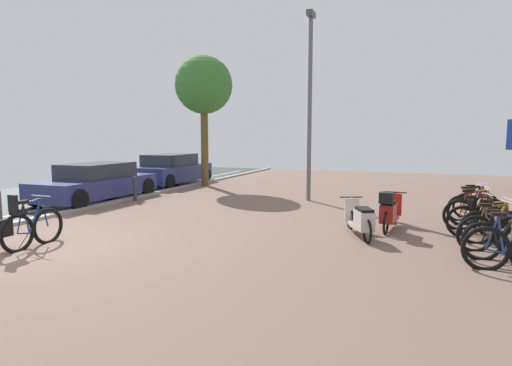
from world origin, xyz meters
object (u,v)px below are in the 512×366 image
object	(u,v)px
bicycle_rack_05	(475,215)
parked_car_far	(172,170)
bicycle_rack_04	(477,221)
bicycle_rack_08	(475,205)
scooter_mid	(360,220)
parked_car_near	(96,183)
lamp_post	(310,98)
bicycle_rack_01	(502,241)
bicycle_rack_07	(471,208)
bicycle_rack_02	(493,233)
bicycle_foreground	(29,227)
bicycle_rack_03	(494,227)
scooter_near	(389,211)
street_tree	(204,86)
bicycle_rack_00	(510,249)
bicycle_rack_06	(477,211)
bollard_far	(135,189)

from	to	relation	value
bicycle_rack_05	parked_car_far	world-z (taller)	parked_car_far
bicycle_rack_04	parked_car_far	size ratio (longest dim) A/B	0.31
bicycle_rack_08	scooter_mid	xyz separation A→B (m)	(-2.59, -3.46, 0.04)
parked_car_near	lamp_post	xyz separation A→B (m)	(6.70, 2.58, 2.81)
bicycle_rack_01	lamp_post	distance (m)	7.92
bicycle_rack_07	bicycle_rack_02	bearing A→B (deg)	-89.02
bicycle_rack_07	parked_car_near	size ratio (longest dim) A/B	0.28
bicycle_foreground	bicycle_rack_03	world-z (taller)	bicycle_foreground
scooter_near	street_tree	world-z (taller)	street_tree
bicycle_rack_00	bicycle_rack_02	bearing A→B (deg)	92.53
bicycle_rack_05	scooter_near	bearing A→B (deg)	-159.58
bicycle_rack_06	bicycle_rack_07	xyz separation A→B (m)	(-0.06, 0.62, -0.01)
bicycle_rack_01	parked_car_far	size ratio (longest dim) A/B	0.32
bicycle_foreground	bicycle_rack_02	world-z (taller)	bicycle_foreground
bicycle_rack_07	bicycle_rack_04	bearing A→B (deg)	-92.26
bicycle_rack_01	parked_car_far	xyz separation A→B (m)	(-11.75, 7.84, 0.31)
bicycle_rack_08	parked_car_far	world-z (taller)	parked_car_far
bicycle_rack_06	bicycle_rack_02	bearing A→B (deg)	-90.09
bicycle_rack_03	bicycle_rack_08	distance (m)	3.08
scooter_near	lamp_post	distance (m)	5.52
bicycle_rack_05	scooter_mid	size ratio (longest dim) A/B	0.82
parked_car_near	street_tree	distance (m)	6.45
bicycle_rack_05	bicycle_rack_07	distance (m)	1.23
street_tree	parked_car_near	bearing A→B (deg)	-105.33
bicycle_rack_02	bicycle_rack_05	xyz separation A→B (m)	(-0.11, 1.85, 0.01)
scooter_mid	bicycle_rack_04	bearing A→B (deg)	22.77
bicycle_rack_01	bicycle_rack_08	xyz separation A→B (m)	(0.06, 4.32, -0.01)
bicycle_rack_04	parked_car_far	world-z (taller)	parked_car_far
bicycle_rack_04	bicycle_rack_02	bearing A→B (deg)	-84.19
bicycle_foreground	scooter_mid	distance (m)	6.74
bicycle_rack_07	scooter_near	distance (m)	2.70
bicycle_rack_00	bicycle_rack_03	world-z (taller)	bicycle_rack_00
bicycle_foreground	lamp_post	size ratio (longest dim) A/B	0.24
bicycle_foreground	scooter_near	distance (m)	7.67
bicycle_rack_06	scooter_near	xyz separation A→B (m)	(-1.95, -1.30, 0.09)
bicycle_rack_06	scooter_near	bearing A→B (deg)	-146.32
bicycle_rack_02	scooter_near	xyz separation A→B (m)	(-1.95, 1.17, 0.09)
bicycle_rack_01	bicycle_rack_05	bearing A→B (deg)	93.73
bicycle_foreground	parked_car_near	bearing A→B (deg)	120.44
bicycle_rack_04	bollard_far	xyz separation A→B (m)	(-10.09, 1.43, 0.08)
bicycle_foreground	street_tree	size ratio (longest dim) A/B	0.26
parked_car_far	bicycle_rack_05	bearing A→B (deg)	-24.89
bicycle_rack_02	bicycle_rack_01	bearing A→B (deg)	-85.38
bicycle_rack_01	bicycle_rack_03	bearing A→B (deg)	87.44
bicycle_rack_02	street_tree	xyz separation A→B (m)	(-10.09, 7.39, 3.94)
bicycle_foreground	parked_car_far	bearing A→B (deg)	107.88
bicycle_foreground	parked_car_far	size ratio (longest dim) A/B	0.35
bicycle_rack_00	bicycle_foreground	bearing A→B (deg)	-168.47
parked_car_near	parked_car_far	bearing A→B (deg)	92.41
bollard_far	bicycle_rack_08	bearing A→B (deg)	5.76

